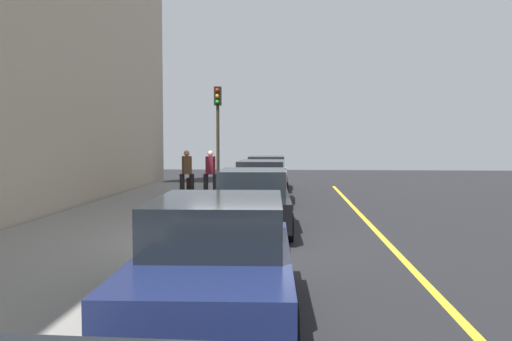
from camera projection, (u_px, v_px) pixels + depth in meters
The scene contains 12 objects.
ground_plane at pixel (242, 241), 11.68m from camera, with size 56.00×56.00×0.00m, color black.
sidewalk at pixel (97, 236), 11.89m from camera, with size 28.00×4.60×0.15m, color gray.
lane_stripe_centre at pixel (387, 242), 11.48m from camera, with size 28.00×0.14×0.01m, color gold.
snow_bank_curb at pixel (216, 228), 12.66m from camera, with size 7.29×0.56×0.22m, color white.
parked_car_silver at pixel (267, 173), 23.87m from camera, with size 4.21×1.93×1.51m.
parked_car_maroon at pixel (261, 182), 18.63m from camera, with size 4.66×1.93×1.51m.
parked_car_black at pixel (252, 200), 12.92m from camera, with size 4.17×2.01×1.51m.
parked_car_navy at pixel (217, 260), 6.52m from camera, with size 4.31×2.00×1.51m.
pedestrian_burgundy_coat at pixel (211, 171), 20.07m from camera, with size 0.48×0.56×1.69m.
pedestrian_brown_coat at pixel (187, 171), 20.02m from camera, with size 0.54×0.53×1.70m.
traffic_light_pole at pixel (218, 122), 19.91m from camera, with size 0.35×0.26×4.11m.
rolling_suitcase at pixel (190, 185), 20.58m from camera, with size 0.34×0.22×0.98m.
Camera 1 is at (11.53, 1.06, 2.25)m, focal length 36.77 mm.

